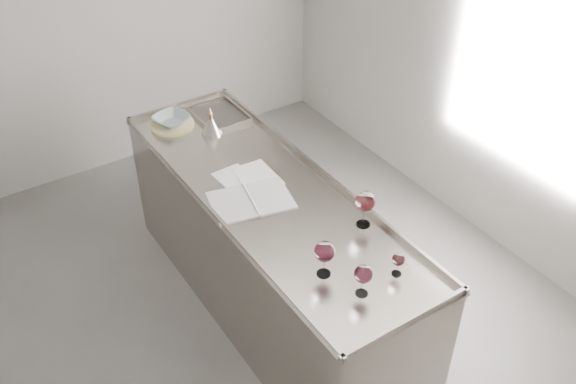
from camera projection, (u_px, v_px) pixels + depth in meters
room_shell at (210, 181)px, 3.00m from camera, size 4.54×5.04×2.84m
counter at (270, 252)px, 3.97m from camera, size 0.77×2.42×0.97m
wine_glass_left at (325, 252)px, 3.07m from camera, size 0.10×0.10×0.20m
wine_glass_middle at (363, 275)px, 2.98m from camera, size 0.09×0.09×0.17m
wine_glass_right at (365, 202)px, 3.37m from camera, size 0.11×0.11×0.21m
wine_glass_small at (398, 260)px, 3.10m from camera, size 0.06×0.06×0.13m
notebook at (251, 200)px, 3.62m from camera, size 0.51×0.41×0.02m
loose_paper_top at (236, 179)px, 3.79m from camera, size 0.20×0.28×0.00m
loose_paper_under at (258, 176)px, 3.81m from camera, size 0.23×0.31×0.00m
trivet at (172, 125)px, 4.28m from camera, size 0.36×0.36×0.02m
ceramic_bowl at (172, 120)px, 4.25m from camera, size 0.28×0.28×0.06m
wine_funnel at (211, 126)px, 4.16m from camera, size 0.14×0.14×0.20m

